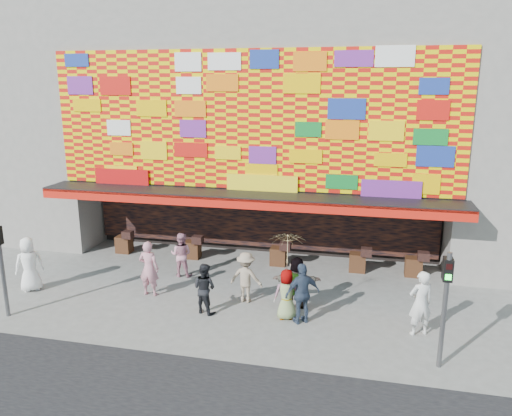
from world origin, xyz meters
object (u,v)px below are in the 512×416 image
(signal_right, at_px, (446,297))
(ped_f, at_px, (297,283))
(ped_i, at_px, (181,255))
(ped_c, at_px, (204,288))
(parasol, at_px, (287,250))
(ped_d, at_px, (246,277))
(ped_g, at_px, (287,294))
(ped_b, at_px, (149,268))
(ped_h, at_px, (420,303))
(ped_e, at_px, (302,293))
(ped_a, at_px, (29,264))
(signal_left, at_px, (1,258))

(signal_right, distance_m, ped_f, 4.83)
(ped_i, bearing_deg, ped_c, 121.53)
(ped_f, bearing_deg, parasol, 70.67)
(ped_d, xyz_separation_m, parasol, (1.46, -0.89, 1.35))
(ped_f, distance_m, ped_g, 0.86)
(ped_b, height_order, ped_c, ped_b)
(ped_h, bearing_deg, ped_i, -40.78)
(ped_b, bearing_deg, ped_g, 172.31)
(ped_d, bearing_deg, signal_right, 160.53)
(ped_d, height_order, ped_e, ped_e)
(signal_right, height_order, ped_g, signal_right)
(ped_d, distance_m, parasol, 2.18)
(ped_a, height_order, ped_b, ped_a)
(ped_c, height_order, ped_i, ped_i)
(signal_left, height_order, ped_f, signal_left)
(signal_right, distance_m, ped_c, 6.92)
(ped_d, height_order, parasol, parasol)
(signal_left, bearing_deg, ped_c, 15.37)
(ped_e, bearing_deg, parasol, -51.14)
(ped_b, distance_m, parasol, 4.91)
(ped_g, height_order, parasol, parasol)
(ped_a, xyz_separation_m, ped_h, (12.56, -0.23, 0.01))
(ped_h, bearing_deg, ped_a, -23.90)
(ped_f, relative_size, parasol, 0.87)
(ped_e, height_order, ped_g, ped_e)
(ped_f, height_order, ped_h, ped_h)
(ped_d, bearing_deg, ped_a, 11.59)
(signal_right, relative_size, ped_h, 1.59)
(ped_b, xyz_separation_m, parasol, (4.70, -0.67, 1.24))
(ped_b, distance_m, ped_i, 1.87)
(signal_left, bearing_deg, ped_f, 16.88)
(ped_g, bearing_deg, signal_left, -7.79)
(ped_e, distance_m, ped_g, 0.53)
(ped_a, height_order, parasol, parasol)
(signal_left, distance_m, ped_g, 8.50)
(ped_f, bearing_deg, ped_g, 70.67)
(ped_d, distance_m, ped_e, 2.22)
(ped_h, distance_m, ped_i, 8.47)
(ped_g, xyz_separation_m, parasol, (0.00, 0.00, 1.40))
(ped_d, bearing_deg, ped_f, -176.42)
(ped_d, xyz_separation_m, ped_h, (5.24, -1.01, 0.12))
(ped_a, height_order, ped_e, ped_a)
(signal_left, relative_size, signal_right, 1.00)
(ped_b, bearing_deg, parasol, 172.31)
(ped_b, xyz_separation_m, ped_f, (4.88, 0.17, -0.11))
(ped_g, distance_m, parasol, 1.40)
(ped_i, bearing_deg, signal_left, 44.19)
(ped_i, bearing_deg, ped_d, 148.03)
(signal_right, distance_m, ped_g, 4.62)
(ped_i, bearing_deg, ped_b, 74.66)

